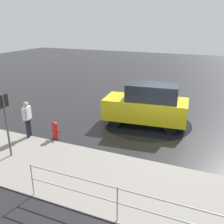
{
  "coord_description": "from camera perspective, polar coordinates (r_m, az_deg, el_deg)",
  "views": [
    {
      "loc": [
        -1.76,
        10.33,
        4.75
      ],
      "look_at": [
        2.34,
        0.6,
        0.9
      ],
      "focal_mm": 40.0,
      "sensor_mm": 36.0,
      "label": 1
    }
  ],
  "objects": [
    {
      "name": "metal_railing",
      "position": [
        6.14,
        13.4,
        -21.45
      ],
      "size": [
        7.82,
        0.04,
        1.05
      ],
      "color": "#B7BABF",
      "rests_on": "ground"
    },
    {
      "name": "ground_plane",
      "position": [
        11.5,
        12.04,
        -4.82
      ],
      "size": [
        60.0,
        60.0,
        0.0
      ],
      "primitive_type": "plane",
      "color": "black"
    },
    {
      "name": "sign_post",
      "position": [
        9.56,
        -23.18,
        -1.03
      ],
      "size": [
        0.07,
        0.44,
        2.4
      ],
      "color": "#4C4C51",
      "rests_on": "ground"
    },
    {
      "name": "pedestrian",
      "position": [
        11.13,
        -18.82,
        -1.02
      ],
      "size": [
        0.31,
        0.56,
        1.62
      ],
      "color": "silver",
      "rests_on": "ground"
    },
    {
      "name": "moving_hatchback",
      "position": [
        11.98,
        8.07,
        1.71
      ],
      "size": [
        4.05,
        2.07,
        2.06
      ],
      "color": "yellow",
      "rests_on": "ground"
    },
    {
      "name": "puddle_patch",
      "position": [
        12.54,
        7.96,
        -2.41
      ],
      "size": [
        4.35,
        4.35,
        0.01
      ],
      "primitive_type": "cylinder",
      "color": "black",
      "rests_on": "ground"
    },
    {
      "name": "kerb_strip",
      "position": [
        7.94,
        5.72,
        -16.64
      ],
      "size": [
        24.0,
        3.2,
        0.04
      ],
      "primitive_type": "cube",
      "color": "gray",
      "rests_on": "ground"
    },
    {
      "name": "fire_hydrant",
      "position": [
        10.82,
        -12.87,
        -4.21
      ],
      "size": [
        0.42,
        0.31,
        0.8
      ],
      "color": "red",
      "rests_on": "ground"
    }
  ]
}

